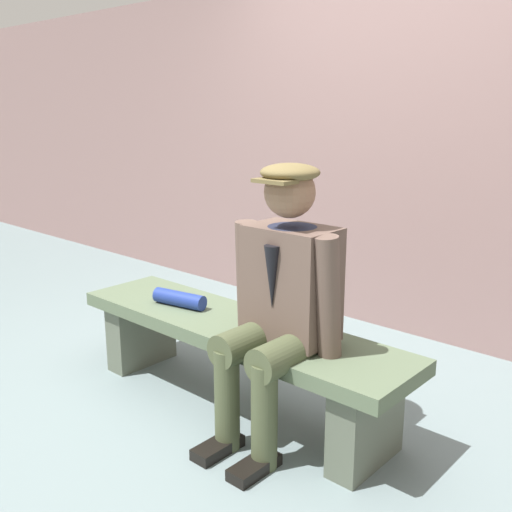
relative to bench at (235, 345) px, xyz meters
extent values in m
plane|color=slate|center=(0.00, 0.00, -0.32)|extent=(30.00, 30.00, 0.00)
cube|color=#53634A|center=(0.00, 0.00, 0.09)|extent=(1.86, 0.46, 0.07)
cube|color=#565E4E|center=(-0.75, 0.00, -0.13)|extent=(0.14, 0.39, 0.38)
cube|color=#565E4E|center=(0.75, 0.00, -0.13)|extent=(0.14, 0.39, 0.38)
cube|color=brown|center=(-0.35, 0.00, 0.39)|extent=(0.39, 0.25, 0.50)
cylinder|color=#1E2338|center=(-0.35, 0.00, 0.61)|extent=(0.21, 0.21, 0.06)
cone|color=black|center=(-0.35, 0.13, 0.44)|extent=(0.07, 0.07, 0.28)
sphere|color=#8C664C|center=(-0.35, 0.02, 0.79)|extent=(0.22, 0.22, 0.22)
ellipsoid|color=brown|center=(-0.35, 0.02, 0.87)|extent=(0.25, 0.25, 0.08)
cube|color=brown|center=(-0.35, 0.12, 0.84)|extent=(0.17, 0.10, 0.02)
cylinder|color=#474F33|center=(-0.45, 0.15, 0.14)|extent=(0.15, 0.38, 0.15)
cylinder|color=#474F33|center=(-0.45, 0.30, -0.09)|extent=(0.11, 0.11, 0.46)
cube|color=black|center=(-0.45, 0.36, -0.29)|extent=(0.10, 0.24, 0.05)
cylinder|color=brown|center=(-0.57, 0.04, 0.36)|extent=(0.11, 0.16, 0.57)
cylinder|color=#474F33|center=(-0.24, 0.15, 0.14)|extent=(0.15, 0.38, 0.15)
cylinder|color=#474F33|center=(-0.24, 0.30, -0.09)|extent=(0.11, 0.11, 0.46)
cube|color=black|center=(-0.24, 0.36, -0.29)|extent=(0.10, 0.24, 0.05)
cylinder|color=brown|center=(-0.12, 0.04, 0.36)|extent=(0.11, 0.13, 0.57)
cylinder|color=navy|center=(0.37, 0.03, 0.16)|extent=(0.31, 0.13, 0.08)
cube|color=gray|center=(0.00, -1.57, 0.84)|extent=(12.00, 0.24, 2.32)
camera|label=1|loc=(-1.87, 1.93, 1.13)|focal=41.30mm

